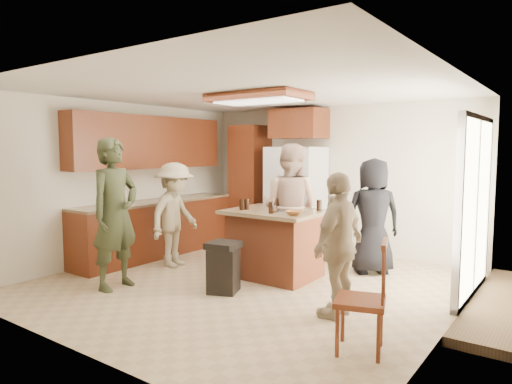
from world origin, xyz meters
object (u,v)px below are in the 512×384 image
Objects in this scene: person_behind_left at (290,207)px; person_side_right at (339,245)px; kitchen_island at (275,243)px; trash_bin at (223,267)px; person_behind_right at (373,216)px; person_counter at (175,215)px; person_front_left at (115,214)px; spindle_chair at (363,301)px; refrigerator at (296,199)px.

person_behind_left is 1.91m from person_side_right.
trash_bin is (-0.14, -0.96, -0.16)m from kitchen_island.
person_behind_right reaches higher than person_counter.
person_counter is at bearing -12.63° from person_behind_right.
person_front_left reaches higher than kitchen_island.
person_behind_right is at bearing -160.07° from person_behind_left.
person_front_left is 3.50m from person_behind_right.
trash_bin is at bearing 78.45° from person_behind_left.
person_behind_right is 2.68m from spindle_chair.
person_behind_left is 1.18m from person_behind_right.
person_counter is (-1.52, -0.83, -0.14)m from person_behind_left.
person_side_right is 1.65m from kitchen_island.
refrigerator reaches higher than person_behind_right.
person_side_right is (2.73, 0.73, -0.19)m from person_front_left.
person_behind_left is 1.44× the size of kitchen_island.
trash_bin is at bearing -83.79° from person_side_right.
person_side_right is 0.85× the size of refrigerator.
person_front_left is 1.23m from person_counter.
refrigerator is at bearing 111.55° from kitchen_island.
person_behind_right is at bearing -166.09° from person_side_right.
person_behind_right is 0.91× the size of refrigerator.
refrigerator is at bearing -62.74° from person_behind_right.
kitchen_island is at bearing -119.48° from person_side_right.
person_behind_left is 1.12× the size of person_behind_right.
kitchen_island is 1.29× the size of spindle_chair.
refrigerator reaches higher than person_counter.
person_front_left is 1.16× the size of person_behind_right.
refrigerator reaches higher than spindle_chair.
kitchen_island is at bearing 141.18° from spindle_chair.
refrigerator is 4.10m from spindle_chair.
spindle_chair is (2.05, -0.58, 0.13)m from trash_bin.
trash_bin is 2.14m from spindle_chair.
person_counter is 0.87× the size of refrigerator.
person_behind_left is at bearing -37.06° from person_front_left.
refrigerator is 1.81× the size of spindle_chair.
person_behind_left is at bearing 85.43° from trash_bin.
person_front_left is 1.92× the size of spindle_chair.
person_side_right is 2.43× the size of trash_bin.
person_front_left is at bearing -130.36° from kitchen_island.
refrigerator is at bearing -138.13° from person_side_right.
refrigerator is (-1.67, 0.68, 0.08)m from person_behind_right.
person_behind_left is at bearing 134.62° from spindle_chair.
spindle_chair is at bearing -92.51° from person_front_left.
person_behind_left is at bearing -13.63° from person_behind_right.
person_front_left reaches higher than refrigerator.
person_behind_left reaches higher than spindle_chair.
person_behind_left is at bearing -129.88° from person_side_right.
spindle_chair is (3.28, 0.06, -0.50)m from person_front_left.
person_front_left reaches higher than person_behind_left.
spindle_chair is at bearing 42.52° from person_side_right.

